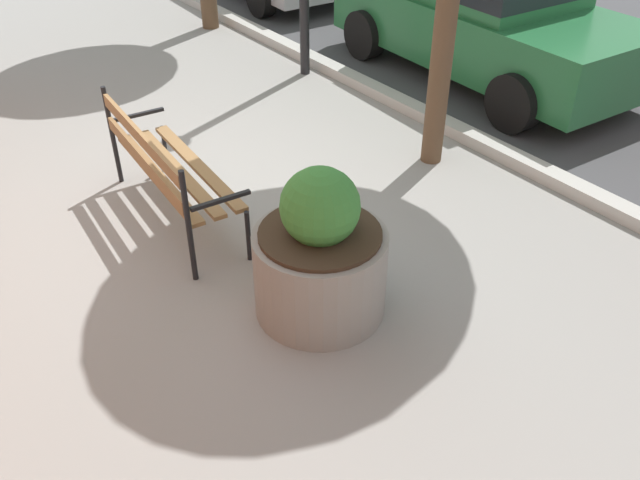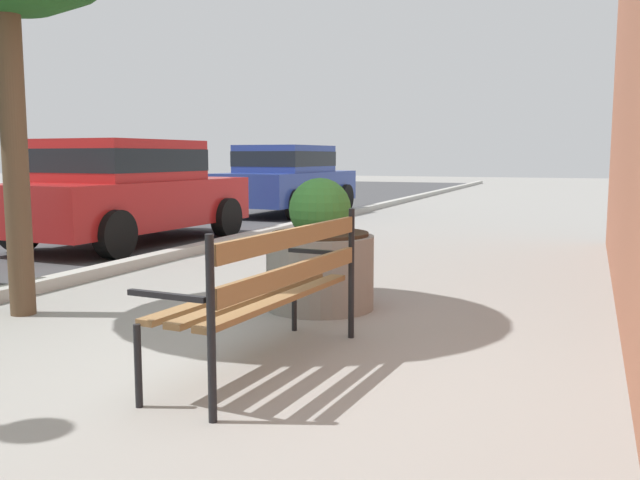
{
  "view_description": "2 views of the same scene",
  "coord_description": "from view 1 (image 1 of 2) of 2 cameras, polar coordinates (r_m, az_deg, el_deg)",
  "views": [
    {
      "loc": [
        4.77,
        -2.1,
        3.2
      ],
      "look_at": [
        1.81,
        0.06,
        0.6
      ],
      "focal_mm": 37.19,
      "sensor_mm": 36.0,
      "label": 1
    },
    {
      "loc": [
        -3.6,
        -2.1,
        1.33
      ],
      "look_at": [
        1.81,
        0.06,
        0.6
      ],
      "focal_mm": 38.02,
      "sensor_mm": 36.0,
      "label": 2
    }
  ],
  "objects": [
    {
      "name": "curb_stone",
      "position": [
        7.59,
        9.41,
        10.43
      ],
      "size": [
        60.0,
        0.2,
        0.12
      ],
      "primitive_type": "cube",
      "color": "#B2AFA8",
      "rests_on": "ground"
    },
    {
      "name": "ground_plane",
      "position": [
        6.12,
        -10.57,
        3.14
      ],
      "size": [
        80.0,
        80.0,
        0.0
      ],
      "primitive_type": "plane",
      "color": "gray"
    },
    {
      "name": "parked_car_green",
      "position": [
        8.77,
        13.96,
        18.78
      ],
      "size": [
        4.18,
        2.08,
        1.56
      ],
      "color": "#236638",
      "rests_on": "ground"
    },
    {
      "name": "park_bench",
      "position": [
        5.66,
        -13.28,
        6.35
      ],
      "size": [
        1.83,
        0.65,
        0.95
      ],
      "color": "olive",
      "rests_on": "ground"
    },
    {
      "name": "concrete_planter",
      "position": [
        4.59,
        0.0,
        -1.57
      ],
      "size": [
        0.94,
        0.94,
        1.14
      ],
      "color": "gray",
      "rests_on": "ground"
    }
  ]
}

